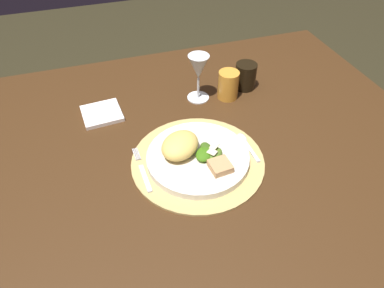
% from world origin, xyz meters
% --- Properties ---
extents(ground_plane, '(6.00, 6.00, 0.00)m').
position_xyz_m(ground_plane, '(0.00, 0.00, 0.00)').
color(ground_plane, '#2C2716').
extents(dining_table, '(1.44, 1.10, 0.70)m').
position_xyz_m(dining_table, '(0.00, 0.00, 0.59)').
color(dining_table, '#3D2511').
rests_on(dining_table, ground).
extents(placemat, '(0.35, 0.35, 0.01)m').
position_xyz_m(placemat, '(0.01, -0.06, 0.71)').
color(placemat, tan).
rests_on(placemat, dining_table).
extents(dinner_plate, '(0.27, 0.27, 0.02)m').
position_xyz_m(dinner_plate, '(0.01, -0.06, 0.72)').
color(dinner_plate, silver).
rests_on(dinner_plate, placemat).
extents(pasta_serving, '(0.14, 0.14, 0.05)m').
position_xyz_m(pasta_serving, '(-0.03, -0.04, 0.75)').
color(pasta_serving, '#EAC45E').
rests_on(pasta_serving, dinner_plate).
extents(salad_greens, '(0.09, 0.08, 0.03)m').
position_xyz_m(salad_greens, '(0.04, -0.07, 0.74)').
color(salad_greens, '#385A18').
rests_on(salad_greens, dinner_plate).
extents(bread_piece, '(0.06, 0.06, 0.02)m').
position_xyz_m(bread_piece, '(0.05, -0.12, 0.74)').
color(bread_piece, tan).
rests_on(bread_piece, dinner_plate).
extents(fork, '(0.02, 0.16, 0.00)m').
position_xyz_m(fork, '(-0.13, -0.06, 0.71)').
color(fork, silver).
rests_on(fork, placemat).
extents(spoon, '(0.02, 0.12, 0.01)m').
position_xyz_m(spoon, '(0.16, -0.04, 0.71)').
color(spoon, silver).
rests_on(spoon, placemat).
extents(napkin, '(0.12, 0.12, 0.01)m').
position_xyz_m(napkin, '(-0.20, 0.22, 0.71)').
color(napkin, white).
rests_on(napkin, dining_table).
extents(wine_glass, '(0.07, 0.07, 0.15)m').
position_xyz_m(wine_glass, '(0.11, 0.22, 0.81)').
color(wine_glass, silver).
rests_on(wine_glass, dining_table).
extents(amber_tumbler, '(0.07, 0.07, 0.09)m').
position_xyz_m(amber_tumbler, '(0.20, 0.19, 0.75)').
color(amber_tumbler, orange).
rests_on(amber_tumbler, dining_table).
extents(dark_tumbler, '(0.07, 0.07, 0.09)m').
position_xyz_m(dark_tumbler, '(0.28, 0.23, 0.75)').
color(dark_tumbler, black).
rests_on(dark_tumbler, dining_table).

